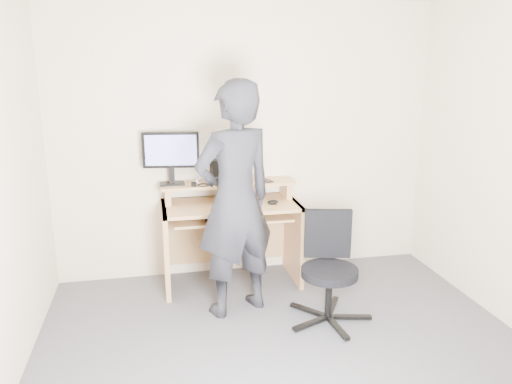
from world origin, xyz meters
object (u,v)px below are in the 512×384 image
object	(u,v)px
desk	(230,223)
office_chair	(329,264)
monitor	(171,153)
person	(235,201)

from	to	relation	value
desk	office_chair	distance (m)	1.08
monitor	person	size ratio (longest dim) A/B	0.27
desk	monitor	bearing A→B (deg)	171.48
desk	office_chair	xyz separation A→B (m)	(0.64, -0.87, -0.10)
monitor	office_chair	size ratio (longest dim) A/B	0.59
desk	office_chair	world-z (taller)	desk
office_chair	person	xyz separation A→B (m)	(-0.68, 0.27, 0.47)
monitor	office_chair	bearing A→B (deg)	-32.15
monitor	desk	bearing A→B (deg)	-0.85
person	monitor	bearing A→B (deg)	-78.08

